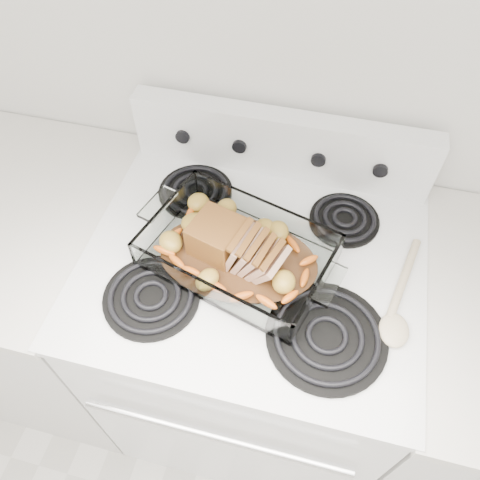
% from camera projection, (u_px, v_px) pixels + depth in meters
% --- Properties ---
extents(electric_range, '(0.78, 0.70, 1.12)m').
position_uv_depth(electric_range, '(250.00, 341.00, 1.44)').
color(electric_range, white).
rests_on(electric_range, ground).
extents(counter_left, '(0.58, 0.68, 0.93)m').
position_uv_depth(counter_left, '(56.00, 298.00, 1.55)').
color(counter_left, silver).
rests_on(counter_left, ground).
extents(counter_right, '(0.58, 0.68, 0.93)m').
position_uv_depth(counter_right, '(473.00, 395.00, 1.36)').
color(counter_right, silver).
rests_on(counter_right, ground).
extents(baking_dish, '(0.40, 0.26, 0.08)m').
position_uv_depth(baking_dish, '(238.00, 254.00, 1.05)').
color(baking_dish, silver).
rests_on(baking_dish, electric_range).
extents(pork_roast, '(0.22, 0.10, 0.08)m').
position_uv_depth(pork_roast, '(229.00, 245.00, 1.03)').
color(pork_roast, brown).
rests_on(pork_roast, baking_dish).
extents(roast_vegetables, '(0.33, 0.18, 0.04)m').
position_uv_depth(roast_vegetables, '(240.00, 241.00, 1.06)').
color(roast_vegetables, '#DB5E0F').
rests_on(roast_vegetables, baking_dish).
extents(wooden_spoon, '(0.08, 0.29, 0.02)m').
position_uv_depth(wooden_spoon, '(398.00, 307.00, 0.99)').
color(wooden_spoon, tan).
rests_on(wooden_spoon, electric_range).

